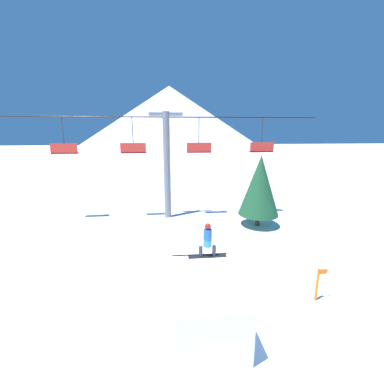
% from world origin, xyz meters
% --- Properties ---
extents(ground_plane, '(220.00, 220.00, 0.00)m').
position_xyz_m(ground_plane, '(0.00, 0.00, 0.00)').
color(ground_plane, white).
extents(mountain_ridge, '(64.40, 64.40, 20.64)m').
position_xyz_m(mountain_ridge, '(0.00, 82.79, 10.32)').
color(mountain_ridge, silver).
rests_on(mountain_ridge, ground_plane).
extents(snow_ramp, '(2.20, 3.52, 1.79)m').
position_xyz_m(snow_ramp, '(-0.15, -0.41, 0.90)').
color(snow_ramp, white).
rests_on(snow_ramp, ground_plane).
extents(snowboarder, '(1.48, 0.32, 1.37)m').
position_xyz_m(snowboarder, '(0.13, 1.10, 2.47)').
color(snowboarder, black).
rests_on(snowboarder, snow_ramp).
extents(chairlift, '(22.29, 0.51, 7.85)m').
position_xyz_m(chairlift, '(-1.34, 11.10, 4.56)').
color(chairlift, slate).
rests_on(chairlift, ground_plane).
extents(pine_tree_near, '(2.75, 2.75, 4.96)m').
position_xyz_m(pine_tree_near, '(4.92, 8.68, 2.89)').
color(pine_tree_near, '#4C3823').
rests_on(pine_tree_near, ground_plane).
extents(trail_marker, '(0.41, 0.10, 1.37)m').
position_xyz_m(trail_marker, '(4.40, 0.50, 0.74)').
color(trail_marker, orange).
rests_on(trail_marker, ground_plane).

